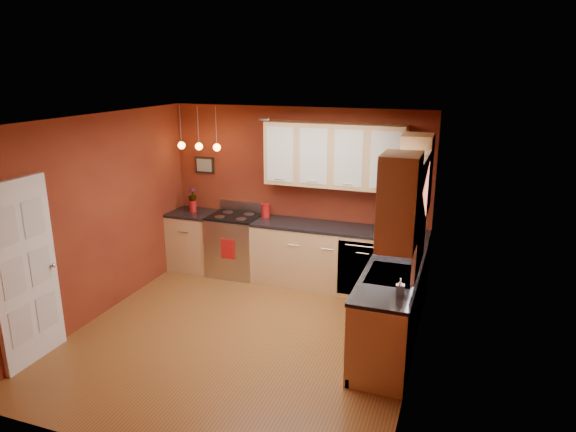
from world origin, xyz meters
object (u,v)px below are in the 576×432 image
(gas_range, at_px, (235,244))
(sink, at_px, (391,276))
(soap_pump, at_px, (400,287))
(red_canister, at_px, (266,210))
(coffee_maker, at_px, (383,222))

(gas_range, xyz_separation_m, sink, (2.62, -1.50, 0.43))
(gas_range, relative_size, soap_pump, 5.88)
(sink, bearing_deg, red_canister, 142.96)
(sink, relative_size, coffee_maker, 3.09)
(red_canister, height_order, coffee_maker, coffee_maker)
(gas_range, xyz_separation_m, coffee_maker, (2.27, 0.12, 0.56))
(coffee_maker, bearing_deg, soap_pump, -87.43)
(red_canister, bearing_deg, coffee_maker, 0.01)
(gas_range, relative_size, red_canister, 5.34)
(coffee_maker, height_order, soap_pump, coffee_maker)
(gas_range, distance_m, sink, 3.05)
(red_canister, bearing_deg, sink, -37.04)
(sink, bearing_deg, soap_pump, -73.20)
(red_canister, distance_m, coffee_maker, 1.80)
(gas_range, relative_size, sink, 1.59)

